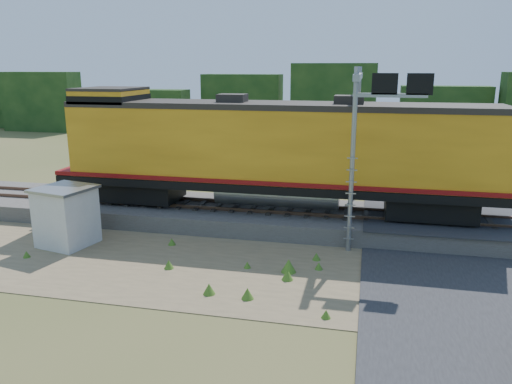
# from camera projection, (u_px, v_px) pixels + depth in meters

# --- Properties ---
(ground) EXTENTS (140.00, 140.00, 0.00)m
(ground) POSITION_uv_depth(u_px,v_px,m) (265.00, 275.00, 18.65)
(ground) COLOR #475123
(ground) RESTS_ON ground
(ballast) EXTENTS (70.00, 5.00, 0.80)m
(ballast) POSITION_uv_depth(u_px,v_px,m) (290.00, 218.00, 24.23)
(ballast) COLOR slate
(ballast) RESTS_ON ground
(rails) EXTENTS (70.00, 1.54, 0.16)m
(rails) POSITION_uv_depth(u_px,v_px,m) (290.00, 209.00, 24.11)
(rails) COLOR brown
(rails) RESTS_ON ballast
(dirt_shoulder) EXTENTS (26.00, 8.00, 0.03)m
(dirt_shoulder) POSITION_uv_depth(u_px,v_px,m) (218.00, 265.00, 19.54)
(dirt_shoulder) COLOR #8C7754
(dirt_shoulder) RESTS_ON ground
(road) EXTENTS (7.00, 66.00, 0.86)m
(road) POSITION_uv_depth(u_px,v_px,m) (460.00, 282.00, 17.84)
(road) COLOR #38383A
(road) RESTS_ON ground
(tree_line_north) EXTENTS (130.00, 3.00, 6.50)m
(tree_line_north) POSITION_uv_depth(u_px,v_px,m) (336.00, 109.00, 53.85)
(tree_line_north) COLOR #143312
(tree_line_north) RESTS_ON ground
(weed_clumps) EXTENTS (15.00, 6.20, 0.56)m
(weed_clumps) POSITION_uv_depth(u_px,v_px,m) (178.00, 266.00, 19.49)
(weed_clumps) COLOR #457220
(weed_clumps) RESTS_ON ground
(locomotive) EXTENTS (21.69, 3.31, 5.60)m
(locomotive) POSITION_uv_depth(u_px,v_px,m) (271.00, 150.00, 23.63)
(locomotive) COLOR black
(locomotive) RESTS_ON rails
(shed) EXTENTS (2.59, 2.59, 2.59)m
(shed) POSITION_uv_depth(u_px,v_px,m) (66.00, 216.00, 21.46)
(shed) COLOR silver
(shed) RESTS_ON ground
(signal_gantry) EXTENTS (3.00, 6.20, 7.57)m
(signal_gantry) POSITION_uv_depth(u_px,v_px,m) (365.00, 112.00, 21.60)
(signal_gantry) COLOR gray
(signal_gantry) RESTS_ON ground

